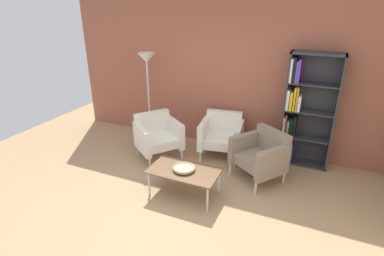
# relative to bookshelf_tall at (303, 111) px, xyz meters

# --- Properties ---
(ground_plane) EXTENTS (8.32, 8.32, 0.00)m
(ground_plane) POSITION_rel_bookshelf_tall_xyz_m (-1.37, -2.25, -0.94)
(ground_plane) COLOR tan
(brick_back_panel) EXTENTS (6.40, 0.12, 2.90)m
(brick_back_panel) POSITION_rel_bookshelf_tall_xyz_m (-1.37, 0.21, 0.51)
(brick_back_panel) COLOR #9E5642
(brick_back_panel) RESTS_ON ground_plane
(bookshelf_tall) EXTENTS (0.80, 0.30, 1.90)m
(bookshelf_tall) POSITION_rel_bookshelf_tall_xyz_m (0.00, 0.00, 0.00)
(bookshelf_tall) COLOR #333338
(bookshelf_tall) RESTS_ON ground_plane
(coffee_table_low) EXTENTS (1.00, 0.56, 0.40)m
(coffee_table_low) POSITION_rel_bookshelf_tall_xyz_m (-1.39, -1.67, -0.57)
(coffee_table_low) COLOR brown
(coffee_table_low) RESTS_ON ground_plane
(decorative_bowl) EXTENTS (0.32, 0.32, 0.05)m
(decorative_bowl) POSITION_rel_bookshelf_tall_xyz_m (-1.39, -1.67, -0.50)
(decorative_bowl) COLOR tan
(decorative_bowl) RESTS_ON coffee_table_low
(armchair_by_bookshelf) EXTENTS (0.80, 0.75, 0.78)m
(armchair_by_bookshelf) POSITION_rel_bookshelf_tall_xyz_m (-1.28, -0.31, -0.52)
(armchair_by_bookshelf) COLOR white
(armchair_by_bookshelf) RESTS_ON ground_plane
(armchair_corner_red) EXTENTS (0.95, 0.93, 0.78)m
(armchair_corner_red) POSITION_rel_bookshelf_tall_xyz_m (-0.48, -0.78, -0.52)
(armchair_corner_red) COLOR gray
(armchair_corner_red) RESTS_ON ground_plane
(armchair_spare_guest) EXTENTS (0.94, 0.95, 0.78)m
(armchair_spare_guest) POSITION_rel_bookshelf_tall_xyz_m (-2.32, -0.80, -0.52)
(armchair_spare_guest) COLOR white
(armchair_spare_guest) RESTS_ON ground_plane
(floor_lamp_torchiere) EXTENTS (0.32, 0.32, 1.74)m
(floor_lamp_torchiere) POSITION_rel_bookshelf_tall_xyz_m (-2.80, -0.25, 0.51)
(floor_lamp_torchiere) COLOR silver
(floor_lamp_torchiere) RESTS_ON ground_plane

